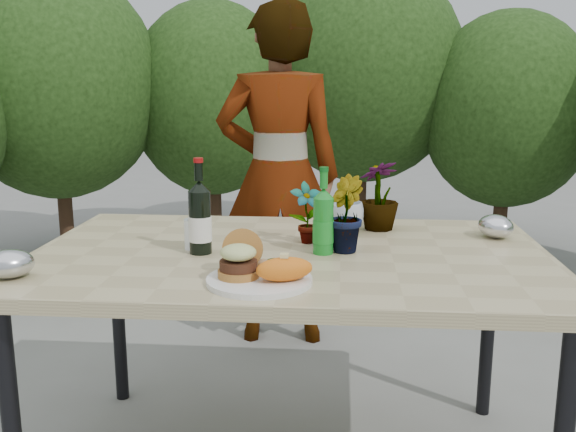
# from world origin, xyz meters

# --- Properties ---
(patio_table) EXTENTS (1.60, 1.00, 0.75)m
(patio_table) POSITION_xyz_m (0.00, 0.00, 0.69)
(patio_table) COLOR tan
(patio_table) RESTS_ON ground
(shrub_hedge) EXTENTS (6.77, 5.19, 2.14)m
(shrub_hedge) POSITION_xyz_m (-0.04, 1.81, 1.12)
(shrub_hedge) COLOR #382316
(shrub_hedge) RESTS_ON ground
(dinner_plate) EXTENTS (0.28, 0.28, 0.01)m
(dinner_plate) POSITION_xyz_m (-0.06, -0.32, 0.76)
(dinner_plate) COLOR white
(dinner_plate) RESTS_ON patio_table
(burger_stack) EXTENTS (0.11, 0.16, 0.11)m
(burger_stack) POSITION_xyz_m (-0.11, -0.30, 0.81)
(burger_stack) COLOR #B7722D
(burger_stack) RESTS_ON dinner_plate
(sweet_potato) EXTENTS (0.17, 0.12, 0.06)m
(sweet_potato) POSITION_xyz_m (0.01, -0.34, 0.80)
(sweet_potato) COLOR orange
(sweet_potato) RESTS_ON dinner_plate
(grilled_veg) EXTENTS (0.08, 0.05, 0.03)m
(grilled_veg) POSITION_xyz_m (-0.04, -0.23, 0.78)
(grilled_veg) COLOR olive
(grilled_veg) RESTS_ON dinner_plate
(wine_bottle) EXTENTS (0.07, 0.07, 0.29)m
(wine_bottle) POSITION_xyz_m (-0.27, -0.04, 0.86)
(wine_bottle) COLOR black
(wine_bottle) RESTS_ON patio_table
(sparkling_water) EXTENTS (0.06, 0.06, 0.27)m
(sparkling_water) POSITION_xyz_m (0.10, -0.01, 0.85)
(sparkling_water) COLOR #178123
(sparkling_water) RESTS_ON patio_table
(plastic_cup) EXTENTS (0.07, 0.07, 0.09)m
(plastic_cup) POSITION_xyz_m (-0.30, 0.01, 0.80)
(plastic_cup) COLOR white
(plastic_cup) RESTS_ON patio_table
(seedling_left) EXTENTS (0.12, 0.11, 0.20)m
(seedling_left) POSITION_xyz_m (0.04, 0.11, 0.85)
(seedling_left) COLOR #26591E
(seedling_left) RESTS_ON patio_table
(seedling_mid) EXTENTS (0.14, 0.15, 0.24)m
(seedling_mid) POSITION_xyz_m (0.17, 0.02, 0.87)
(seedling_mid) COLOR #236021
(seedling_mid) RESTS_ON patio_table
(seedling_right) EXTENTS (0.19, 0.19, 0.25)m
(seedling_right) POSITION_xyz_m (0.29, 0.32, 0.87)
(seedling_right) COLOR #245D20
(seedling_right) RESTS_ON patio_table
(blue_bowl) EXTENTS (0.17, 0.17, 0.11)m
(blue_bowl) POSITION_xyz_m (0.17, 0.26, 0.80)
(blue_bowl) COLOR silver
(blue_bowl) RESTS_ON patio_table
(foil_packet_left) EXTENTS (0.17, 0.16, 0.08)m
(foil_packet_left) POSITION_xyz_m (-0.73, -0.33, 0.79)
(foil_packet_left) COLOR #B9BCC1
(foil_packet_left) RESTS_ON patio_table
(foil_packet_right) EXTENTS (0.15, 0.16, 0.08)m
(foil_packet_right) POSITION_xyz_m (0.68, 0.24, 0.79)
(foil_packet_right) COLOR silver
(foil_packet_right) RESTS_ON patio_table
(person) EXTENTS (0.63, 0.44, 1.63)m
(person) POSITION_xyz_m (-0.14, 1.10, 0.82)
(person) COLOR #A36451
(person) RESTS_ON ground
(terracotta_pot) EXTENTS (0.17, 0.17, 0.14)m
(terracotta_pot) POSITION_xyz_m (-1.33, 1.72, 0.07)
(terracotta_pot) COLOR #AA5C2B
(terracotta_pot) RESTS_ON ground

